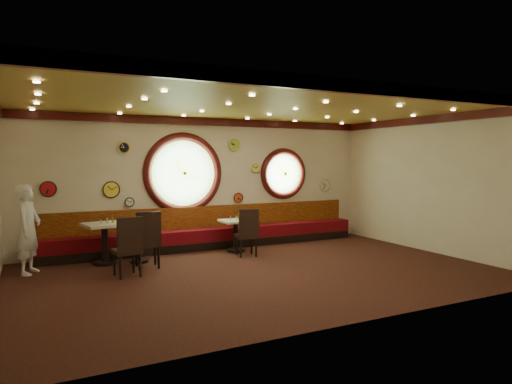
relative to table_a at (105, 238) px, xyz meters
name	(u,v)px	position (x,y,z in m)	size (l,w,h in m)	color
floor	(261,272)	(2.59, -2.09, -0.54)	(9.00, 6.00, 0.00)	black
ceiling	(262,105)	(2.59, -2.09, 2.66)	(9.00, 6.00, 0.02)	#B28F32
wall_back	(206,183)	(2.59, 0.91, 1.06)	(9.00, 0.02, 3.20)	beige
wall_front	(366,203)	(2.59, -5.09, 1.06)	(9.00, 0.02, 3.20)	beige
wall_right	(432,184)	(7.09, -2.09, 1.06)	(0.02, 6.00, 3.20)	beige
molding_back	(207,122)	(2.59, 0.86, 2.57)	(9.00, 0.10, 0.18)	#390C0A
molding_front	(365,88)	(2.59, -5.04, 2.57)	(9.00, 0.10, 0.18)	#390C0A
molding_right	(432,119)	(7.04, -2.09, 2.57)	(0.10, 6.00, 0.18)	#390C0A
banquette_base	(211,244)	(2.59, 0.63, -0.44)	(8.00, 0.55, 0.20)	black
banquette_seat	(211,234)	(2.59, 0.63, -0.19)	(8.00, 0.55, 0.30)	#590710
banquette_back	(208,217)	(2.59, 0.85, 0.21)	(8.00, 0.10, 0.55)	#5E0E07
porthole_left_glass	(183,173)	(1.99, 0.91, 1.31)	(1.66, 1.66, 0.02)	#87C274
porthole_left_frame	(183,173)	(1.99, 0.89, 1.31)	(1.98, 1.98, 0.18)	#390C0A
porthole_left_ring	(184,173)	(1.99, 0.86, 1.31)	(1.61, 1.61, 0.03)	gold
porthole_right_glass	(283,174)	(4.79, 0.91, 1.26)	(1.10, 1.10, 0.02)	#87C274
porthole_right_frame	(283,174)	(4.79, 0.89, 1.26)	(1.38, 1.38, 0.18)	#390C0A
porthole_right_ring	(284,174)	(4.79, 0.86, 1.26)	(1.09, 1.09, 0.03)	gold
wall_clock_0	(130,202)	(0.69, 0.87, 0.66)	(0.20, 0.20, 0.03)	white
wall_clock_1	(124,148)	(0.59, 0.87, 1.91)	(0.24, 0.24, 0.03)	black
wall_clock_2	(48,189)	(-1.01, 0.87, 1.01)	(0.32, 0.32, 0.03)	red
wall_clock_3	(238,198)	(3.44, 0.87, 0.66)	(0.24, 0.24, 0.03)	#D94619
wall_clock_4	(255,168)	(3.94, 0.87, 1.41)	(0.22, 0.22, 0.03)	#F0FC54
wall_clock_5	(111,190)	(0.29, 0.87, 0.96)	(0.36, 0.36, 0.03)	yellow
wall_clock_6	(325,185)	(6.14, 0.87, 0.91)	(0.34, 0.34, 0.03)	silver
wall_clock_7	(234,145)	(3.34, 0.87, 2.01)	(0.30, 0.30, 0.03)	#94C33D
table_a	(105,238)	(0.00, 0.00, 0.00)	(0.91, 0.91, 0.86)	black
table_b	(139,242)	(0.68, -0.14, -0.12)	(0.68, 0.68, 0.67)	black
table_c	(236,232)	(2.98, -0.01, -0.07)	(0.71, 0.71, 0.75)	black
chair_a	(129,243)	(0.23, -1.32, 0.10)	(0.53, 0.53, 0.70)	black
chair_b	(148,236)	(0.72, -0.80, 0.12)	(0.51, 0.51, 0.71)	black
chair_c	(248,229)	(2.98, -0.66, 0.08)	(0.52, 0.52, 0.67)	black
condiment_a_salt	(101,221)	(-0.07, -0.01, 0.36)	(0.03, 0.03, 0.09)	silver
condiment_b_salt	(137,228)	(0.65, -0.07, 0.17)	(0.03, 0.03, 0.09)	silver
condiment_c_salt	(230,218)	(2.85, 0.01, 0.26)	(0.04, 0.04, 0.10)	silver
condiment_a_pepper	(107,221)	(0.06, -0.04, 0.37)	(0.04, 0.04, 0.11)	silver
condiment_b_pepper	(138,229)	(0.65, -0.19, 0.18)	(0.03, 0.03, 0.09)	#BBBCC0
condiment_c_pepper	(236,218)	(2.99, -0.02, 0.27)	(0.04, 0.04, 0.11)	silver
condiment_a_bottle	(113,219)	(0.18, 0.02, 0.40)	(0.05, 0.05, 0.16)	#C7872E
condiment_b_bottle	(145,227)	(0.81, -0.11, 0.21)	(0.05, 0.05, 0.15)	#C7802F
condiment_c_bottle	(239,216)	(3.07, 0.01, 0.29)	(0.05, 0.05, 0.15)	gold
waiter	(28,229)	(-1.41, -0.19, 0.32)	(0.63, 0.41, 1.72)	white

